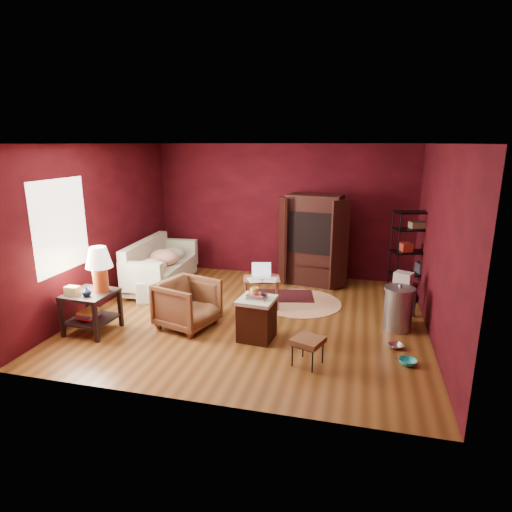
# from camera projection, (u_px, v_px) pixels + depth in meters

# --- Properties ---
(room) EXTENTS (5.54, 5.04, 2.84)m
(room) POSITION_uv_depth(u_px,v_px,m) (250.00, 235.00, 6.76)
(room) COLOR brown
(room) RESTS_ON ground
(sofa) EXTENTS (1.36, 2.15, 0.81)m
(sofa) POSITION_uv_depth(u_px,v_px,m) (162.00, 267.00, 8.52)
(sofa) COLOR beige
(sofa) RESTS_ON ground
(armchair) EXTENTS (0.95, 0.98, 0.83)m
(armchair) POSITION_uv_depth(u_px,v_px,m) (187.00, 302.00, 6.66)
(armchair) COLOR black
(armchair) RESTS_ON ground
(pet_bowl_steel) EXTENTS (0.21, 0.14, 0.21)m
(pet_bowl_steel) POSITION_uv_depth(u_px,v_px,m) (396.00, 341.00, 6.02)
(pet_bowl_steel) COLOR #AEB1B5
(pet_bowl_steel) RESTS_ON ground
(pet_bowl_turquoise) EXTENTS (0.24, 0.09, 0.23)m
(pet_bowl_turquoise) POSITION_uv_depth(u_px,v_px,m) (408.00, 357.00, 5.56)
(pet_bowl_turquoise) COLOR #28BBB8
(pet_bowl_turquoise) RESTS_ON ground
(vase) EXTENTS (0.15, 0.16, 0.13)m
(vase) POSITION_uv_depth(u_px,v_px,m) (87.00, 292.00, 6.25)
(vase) COLOR #0B193A
(vase) RESTS_ON side_table
(mug) EXTENTS (0.16, 0.14, 0.13)m
(mug) POSITION_uv_depth(u_px,v_px,m) (255.00, 290.00, 6.13)
(mug) COLOR #FFE47C
(mug) RESTS_ON hamper
(side_table) EXTENTS (0.70, 0.70, 1.32)m
(side_table) POSITION_uv_depth(u_px,v_px,m) (95.00, 282.00, 6.42)
(side_table) COLOR black
(side_table) RESTS_ON ground
(sofa_cushions) EXTENTS (0.95, 2.11, 0.87)m
(sofa_cushions) POSITION_uv_depth(u_px,v_px,m) (159.00, 267.00, 8.50)
(sofa_cushions) COLOR beige
(sofa_cushions) RESTS_ON sofa
(hamper) EXTENTS (0.56, 0.56, 0.72)m
(hamper) POSITION_uv_depth(u_px,v_px,m) (257.00, 318.00, 6.26)
(hamper) COLOR #3C1C0D
(hamper) RESTS_ON ground
(footstool) EXTENTS (0.47, 0.47, 0.37)m
(footstool) POSITION_uv_depth(u_px,v_px,m) (308.00, 342.00, 5.52)
(footstool) COLOR black
(footstool) RESTS_ON ground
(rug_round) EXTENTS (1.60, 1.60, 0.01)m
(rug_round) POSITION_uv_depth(u_px,v_px,m) (300.00, 303.00, 7.74)
(rug_round) COLOR #EDE5C6
(rug_round) RESTS_ON ground
(rug_oriental) EXTENTS (1.18, 0.90, 0.01)m
(rug_oriental) POSITION_uv_depth(u_px,v_px,m) (285.00, 296.00, 8.07)
(rug_oriental) COLOR #52161C
(rug_oriental) RESTS_ON ground
(laptop_desk) EXTENTS (0.72, 0.61, 0.78)m
(laptop_desk) POSITION_uv_depth(u_px,v_px,m) (262.00, 281.00, 7.43)
(laptop_desk) COLOR #935543
(laptop_desk) RESTS_ON ground
(tv_armoire) EXTENTS (1.43, 0.89, 1.83)m
(tv_armoire) POSITION_uv_depth(u_px,v_px,m) (313.00, 238.00, 8.59)
(tv_armoire) COLOR black
(tv_armoire) RESTS_ON ground
(wire_shelving) EXTENTS (0.88, 0.59, 1.66)m
(wire_shelving) POSITION_uv_depth(u_px,v_px,m) (416.00, 252.00, 7.66)
(wire_shelving) COLOR black
(wire_shelving) RESTS_ON ground
(small_stand) EXTENTS (0.51, 0.51, 0.78)m
(small_stand) POSITION_uv_depth(u_px,v_px,m) (403.00, 284.00, 6.98)
(small_stand) COLOR black
(small_stand) RESTS_ON ground
(trash_can) EXTENTS (0.52, 0.52, 0.74)m
(trash_can) POSITION_uv_depth(u_px,v_px,m) (398.00, 308.00, 6.57)
(trash_can) COLOR #9A9BA1
(trash_can) RESTS_ON ground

